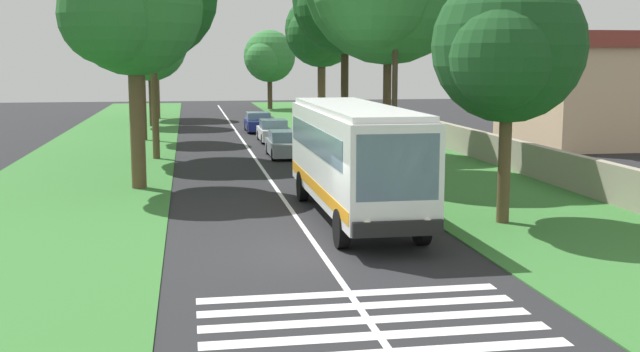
{
  "coord_description": "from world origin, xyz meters",
  "views": [
    {
      "loc": [
        -20.26,
        3.47,
        5.18
      ],
      "look_at": [
        3.25,
        -0.54,
        1.6
      ],
      "focal_mm": 43.54,
      "sensor_mm": 36.0,
      "label": 1
    }
  ],
  "objects": [
    {
      "name": "roadside_wall",
      "position": [
        20.0,
        -11.6,
        0.76
      ],
      "size": [
        70.0,
        0.4,
        1.45
      ],
      "primitive_type": "cube",
      "color": "#9E937F",
      "rests_on": "grass_verge_right"
    },
    {
      "name": "roadside_tree_right_4",
      "position": [
        2.72,
        -6.24,
        5.47
      ],
      "size": [
        5.66,
        4.76,
        7.95
      ],
      "color": "brown",
      "rests_on": "grass_verge_right"
    },
    {
      "name": "trailing_car_0",
      "position": [
        20.88,
        -1.65,
        0.67
      ],
      "size": [
        4.3,
        1.78,
        1.43
      ],
      "color": "gray",
      "rests_on": "ground"
    },
    {
      "name": "roadside_tree_right_1",
      "position": [
        61.66,
        -4.98,
        5.42
      ],
      "size": [
        6.48,
        5.44,
        8.26
      ],
      "color": "#4C3826",
      "rests_on": "grass_verge_right"
    },
    {
      "name": "roadside_tree_left_1",
      "position": [
        41.79,
        6.36,
        6.26
      ],
      "size": [
        6.48,
        5.7,
        9.2
      ],
      "color": "#4C3826",
      "rests_on": "grass_verge_left"
    },
    {
      "name": "roadside_tree_left_4",
      "position": [
        31.15,
        6.39,
        8.13
      ],
      "size": [
        5.68,
        4.63,
        10.57
      ],
      "color": "#4C3826",
      "rests_on": "grass_verge_left"
    },
    {
      "name": "roadside_tree_left_0",
      "position": [
        50.09,
        6.32,
        7.41
      ],
      "size": [
        7.65,
        6.07,
        10.59
      ],
      "color": "brown",
      "rests_on": "grass_verge_left"
    },
    {
      "name": "zebra_crossing",
      "position": [
        -5.67,
        0.0,
        0.0
      ],
      "size": [
        4.05,
        6.8,
        0.01
      ],
      "color": "silver",
      "rests_on": "ground"
    },
    {
      "name": "grass_verge_right",
      "position": [
        15.0,
        -8.2,
        0.02
      ],
      "size": [
        120.0,
        8.0,
        0.04
      ],
      "primitive_type": "cube",
      "color": "#387533",
      "rests_on": "ground"
    },
    {
      "name": "roadside_tree_right_2",
      "position": [
        21.95,
        -4.93,
        8.17
      ],
      "size": [
        7.12,
        5.78,
        11.21
      ],
      "color": "#3D2D1E",
      "rests_on": "grass_verge_right"
    },
    {
      "name": "utility_pole",
      "position": [
        11.61,
        -5.17,
        3.96
      ],
      "size": [
        0.24,
        1.4,
        7.56
      ],
      "color": "#473828",
      "rests_on": "grass_verge_right"
    },
    {
      "name": "trailing_car_1",
      "position": [
        28.87,
        -1.87,
        0.67
      ],
      "size": [
        4.3,
        1.78,
        1.43
      ],
      "color": "silver",
      "rests_on": "ground"
    },
    {
      "name": "grass_verge_left",
      "position": [
        15.0,
        8.2,
        0.02
      ],
      "size": [
        120.0,
        8.0,
        0.04
      ],
      "primitive_type": "cube",
      "color": "#387533",
      "rests_on": "ground"
    },
    {
      "name": "roadside_tree_right_0",
      "position": [
        30.97,
        -5.22,
        6.94
      ],
      "size": [
        6.18,
        4.9,
        9.53
      ],
      "color": "brown",
      "rests_on": "grass_verge_right"
    },
    {
      "name": "roadside_building",
      "position": [
        24.24,
        -19.83,
        3.45
      ],
      "size": [
        10.4,
        6.65,
        6.78
      ],
      "color": "beige",
      "rests_on": "ground"
    },
    {
      "name": "ground",
      "position": [
        0.0,
        0.0,
        0.0
      ],
      "size": [
        160.0,
        160.0,
        0.0
      ],
      "primitive_type": "plane",
      "color": "#262628"
    },
    {
      "name": "centre_line",
      "position": [
        15.0,
        0.0,
        0.0
      ],
      "size": [
        110.0,
        0.16,
        0.01
      ],
      "primitive_type": "cube",
      "color": "silver",
      "rests_on": "ground"
    },
    {
      "name": "trailing_car_2",
      "position": [
        35.93,
        -1.55,
        0.67
      ],
      "size": [
        4.3,
        1.78,
        1.43
      ],
      "color": "navy",
      "rests_on": "ground"
    },
    {
      "name": "roadside_tree_left_2",
      "position": [
        11.54,
        5.65,
        7.07
      ],
      "size": [
        6.65,
        5.45,
        9.95
      ],
      "color": "brown",
      "rests_on": "grass_verge_left"
    },
    {
      "name": "coach_bus",
      "position": [
        4.28,
        -1.8,
        2.15
      ],
      "size": [
        11.16,
        2.62,
        3.73
      ],
      "color": "white",
      "rests_on": "ground"
    }
  ]
}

